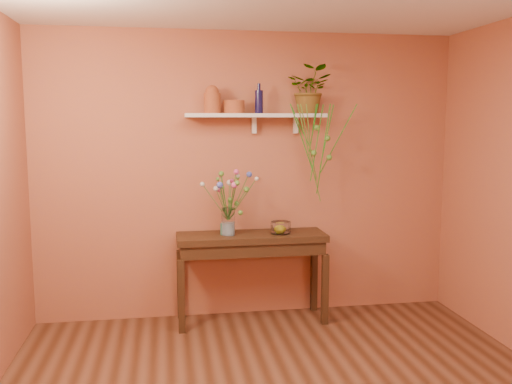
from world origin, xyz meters
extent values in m
cube|color=#B1623C|center=(0.00, 2.00, 1.35)|extent=(4.00, 0.04, 2.70)
cube|color=#B1623C|center=(0.00, -2.00, 1.35)|extent=(4.00, 0.04, 2.70)
cube|color=#3A2513|center=(-0.01, 1.76, 0.80)|extent=(1.37, 0.44, 0.06)
cube|color=#3A2513|center=(-0.01, 1.76, 0.72)|extent=(1.32, 0.41, 0.12)
cube|color=#3A2513|center=(-0.66, 1.57, 0.33)|extent=(0.06, 0.06, 0.66)
cube|color=#3A2513|center=(0.65, 1.57, 0.33)|extent=(0.06, 0.06, 0.66)
cube|color=#3A2513|center=(-0.66, 1.95, 0.33)|extent=(0.06, 0.06, 0.66)
cube|color=#3A2513|center=(0.65, 1.95, 0.33)|extent=(0.06, 0.06, 0.66)
cube|color=white|center=(0.05, 1.87, 1.92)|extent=(1.30, 0.24, 0.04)
cube|color=white|center=(0.05, 1.97, 1.83)|extent=(0.04, 0.05, 0.15)
cube|color=white|center=(0.45, 1.97, 1.83)|extent=(0.04, 0.05, 0.15)
cylinder|color=#9A5027|center=(-0.35, 1.84, 2.03)|extent=(0.16, 0.16, 0.18)
sphere|color=#9A5027|center=(-0.35, 1.84, 2.13)|extent=(0.12, 0.12, 0.12)
cylinder|color=#9A5027|center=(-0.15, 1.86, 2.00)|extent=(0.25, 0.25, 0.12)
cylinder|color=#120F37|center=(0.08, 1.85, 2.04)|extent=(0.09, 0.09, 0.21)
cylinder|color=#120F37|center=(0.08, 1.85, 2.18)|extent=(0.04, 0.04, 0.06)
imported|color=#50822B|center=(0.57, 1.89, 2.16)|extent=(0.51, 0.48, 0.44)
cylinder|color=#50822B|center=(0.53, 1.74, 1.57)|extent=(0.27, 0.12, 0.90)
cylinder|color=#23821D|center=(0.48, 1.78, 1.77)|extent=(0.27, 0.10, 0.50)
cylinder|color=#23821D|center=(0.64, 1.68, 1.60)|extent=(0.05, 0.27, 0.83)
cylinder|color=#50822B|center=(0.52, 1.72, 1.67)|extent=(0.21, 0.18, 0.69)
cylinder|color=#23821D|center=(0.70, 1.76, 1.73)|extent=(0.11, 0.06, 0.58)
cylinder|color=#23821D|center=(0.55, 1.71, 1.78)|extent=(0.01, 0.28, 0.47)
cylinder|color=#50822B|center=(0.47, 1.76, 1.81)|extent=(0.12, 0.03, 0.43)
cylinder|color=#23821D|center=(0.79, 1.69, 1.70)|extent=(0.26, 0.28, 0.64)
cylinder|color=#23821D|center=(0.46, 1.69, 1.67)|extent=(0.31, 0.22, 0.71)
cylinder|color=#50822B|center=(0.51, 1.71, 1.78)|extent=(0.10, 0.13, 0.48)
cylinder|color=#23821D|center=(0.56, 1.74, 1.81)|extent=(0.01, 0.23, 0.41)
cylinder|color=#23821D|center=(0.60, 1.73, 1.67)|extent=(0.11, 0.05, 0.70)
sphere|color=#50822B|center=(0.71, 1.72, 1.53)|extent=(0.06, 0.06, 0.06)
sphere|color=#50822B|center=(0.70, 1.75, 1.71)|extent=(0.06, 0.06, 0.06)
sphere|color=#50822B|center=(0.60, 1.74, 1.81)|extent=(0.06, 0.06, 0.06)
sphere|color=#50822B|center=(0.57, 1.73, 1.58)|extent=(0.06, 0.06, 0.06)
cylinder|color=white|center=(-0.22, 1.74, 0.96)|extent=(0.12, 0.12, 0.25)
cylinder|color=silver|center=(-0.22, 1.74, 0.89)|extent=(0.11, 0.11, 0.12)
cylinder|color=#386B28|center=(-0.21, 1.65, 1.15)|extent=(0.04, 0.20, 0.34)
sphere|color=#D3478C|center=(-0.19, 1.55, 1.32)|extent=(0.06, 0.06, 0.06)
cylinder|color=#386B28|center=(-0.20, 1.64, 1.15)|extent=(0.06, 0.21, 0.36)
sphere|color=#50822B|center=(-0.17, 1.54, 1.33)|extent=(0.05, 0.05, 0.05)
cylinder|color=#386B28|center=(-0.19, 1.71, 1.20)|extent=(0.07, 0.07, 0.44)
sphere|color=#D3478C|center=(-0.16, 1.68, 1.42)|extent=(0.05, 0.05, 0.05)
cylinder|color=#386B28|center=(-0.18, 1.72, 1.18)|extent=(0.09, 0.04, 0.41)
sphere|color=silver|center=(-0.14, 1.71, 1.38)|extent=(0.04, 0.04, 0.04)
cylinder|color=#386B28|center=(-0.10, 1.69, 1.17)|extent=(0.25, 0.11, 0.39)
sphere|color=silver|center=(0.02, 1.64, 1.36)|extent=(0.04, 0.04, 0.04)
cylinder|color=#386B28|center=(-0.14, 1.74, 1.11)|extent=(0.17, 0.01, 0.28)
sphere|color=#58892C|center=(-0.06, 1.74, 1.25)|extent=(0.05, 0.05, 0.05)
cylinder|color=#386B28|center=(-0.18, 1.76, 1.16)|extent=(0.10, 0.04, 0.38)
sphere|color=#58892C|center=(-0.13, 1.78, 1.35)|extent=(0.04, 0.04, 0.04)
cylinder|color=#386B28|center=(-0.12, 1.83, 1.17)|extent=(0.22, 0.18, 0.40)
sphere|color=#4356C4|center=(-0.01, 1.91, 1.37)|extent=(0.06, 0.06, 0.06)
cylinder|color=#386B28|center=(-0.20, 1.78, 1.15)|extent=(0.05, 0.09, 0.35)
sphere|color=#D3478C|center=(-0.18, 1.82, 1.32)|extent=(0.04, 0.04, 0.04)
cylinder|color=#386B28|center=(-0.21, 1.80, 1.14)|extent=(0.03, 0.12, 0.33)
sphere|color=silver|center=(-0.20, 1.85, 1.30)|extent=(0.06, 0.06, 0.06)
cylinder|color=#386B28|center=(-0.25, 1.82, 1.17)|extent=(0.06, 0.15, 0.40)
sphere|color=#D3478C|center=(-0.28, 1.89, 1.37)|extent=(0.03, 0.03, 0.03)
cylinder|color=#386B28|center=(-0.25, 1.77, 1.12)|extent=(0.05, 0.06, 0.29)
sphere|color=#50822B|center=(-0.27, 1.80, 1.27)|extent=(0.03, 0.03, 0.03)
cylinder|color=#386B28|center=(-0.26, 1.76, 1.11)|extent=(0.08, 0.05, 0.28)
sphere|color=#D3478C|center=(-0.30, 1.78, 1.25)|extent=(0.05, 0.05, 0.05)
cylinder|color=#386B28|center=(-0.34, 1.78, 1.14)|extent=(0.23, 0.08, 0.33)
sphere|color=silver|center=(-0.45, 1.81, 1.30)|extent=(0.05, 0.05, 0.05)
cylinder|color=#386B28|center=(-0.28, 1.73, 1.12)|extent=(0.12, 0.03, 0.29)
sphere|color=silver|center=(-0.34, 1.72, 1.27)|extent=(0.05, 0.05, 0.05)
cylinder|color=#386B28|center=(-0.26, 1.71, 1.19)|extent=(0.07, 0.07, 0.43)
sphere|color=#58892C|center=(-0.29, 1.68, 1.40)|extent=(0.05, 0.05, 0.05)
cylinder|color=#386B28|center=(-0.28, 1.69, 1.17)|extent=(0.11, 0.11, 0.39)
sphere|color=#58892C|center=(-0.33, 1.64, 1.36)|extent=(0.03, 0.03, 0.03)
cylinder|color=#386B28|center=(-0.27, 1.63, 1.15)|extent=(0.09, 0.23, 0.35)
sphere|color=#4356C4|center=(-0.32, 1.52, 1.32)|extent=(0.06, 0.06, 0.06)
sphere|color=#50822B|center=(-0.20, 1.80, 1.08)|extent=(0.05, 0.05, 0.05)
sphere|color=#50822B|center=(-0.13, 1.62, 1.06)|extent=(0.05, 0.05, 0.05)
sphere|color=#50822B|center=(-0.20, 1.82, 1.14)|extent=(0.05, 0.05, 0.05)
sphere|color=#50822B|center=(-0.20, 1.80, 1.15)|extent=(0.05, 0.05, 0.05)
sphere|color=#50822B|center=(-0.25, 1.81, 1.06)|extent=(0.05, 0.05, 0.05)
sphere|color=#50822B|center=(-0.14, 1.84, 1.11)|extent=(0.05, 0.05, 0.05)
cylinder|color=white|center=(0.26, 1.73, 0.89)|extent=(0.18, 0.18, 0.11)
cylinder|color=white|center=(0.26, 1.73, 0.84)|extent=(0.18, 0.18, 0.01)
sphere|color=yellow|center=(0.26, 1.72, 0.88)|extent=(0.08, 0.08, 0.08)
cube|color=#2F6982|center=(-0.27, 1.76, 0.89)|extent=(0.06, 0.05, 0.11)
camera|label=1|loc=(-0.78, -3.17, 1.87)|focal=38.59mm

